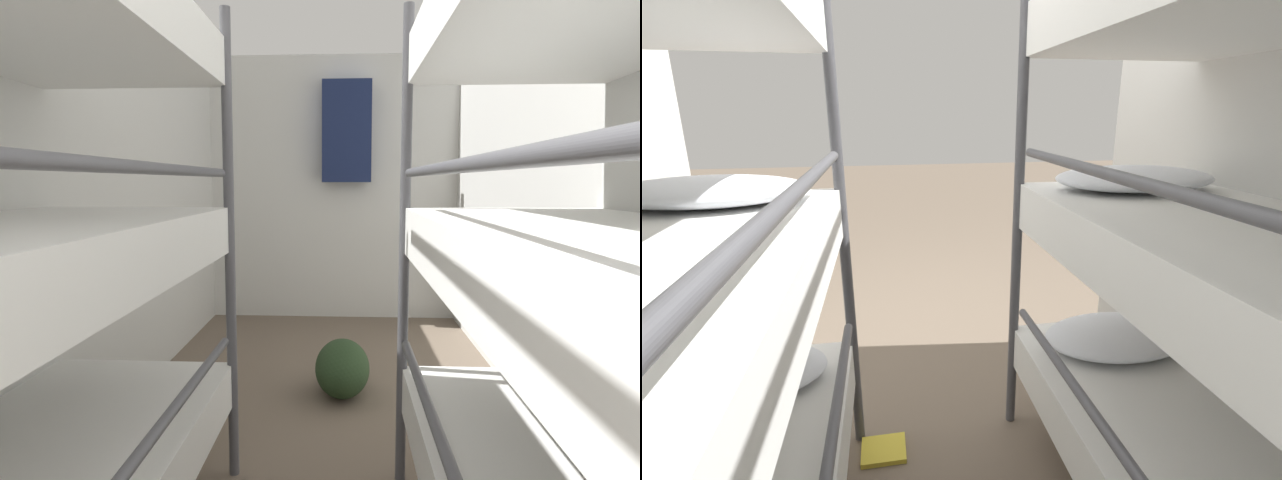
# 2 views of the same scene
# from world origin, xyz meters

# --- Properties ---
(ground_plane) EXTENTS (20.00, 20.00, 0.00)m
(ground_plane) POSITION_xyz_m (0.00, 0.00, 0.00)
(ground_plane) COLOR #6B5B4C
(bunk_stack_left_near) EXTENTS (0.80, 1.84, 2.01)m
(bunk_stack_left_near) POSITION_xyz_m (-0.75, 1.42, 1.10)
(bunk_stack_left_near) COLOR #4C4C51
(bunk_stack_left_near) RESTS_ON ground_plane
(floor_book) EXTENTS (0.20, 0.17, 0.02)m
(floor_book) POSITION_xyz_m (0.26, 0.68, 0.01)
(floor_book) COLOR gold
(floor_book) RESTS_ON ground_plane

